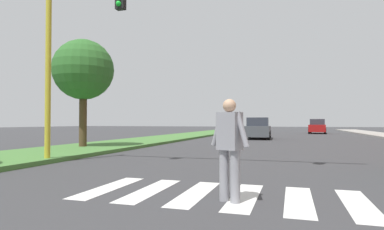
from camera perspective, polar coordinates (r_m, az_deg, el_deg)
The scene contains 8 objects.
ground_plane at distance 27.80m, azimuth 15.66°, elevation -3.95°, with size 140.00×140.00×0.00m, color #38383A.
crosswalk at distance 5.87m, azimuth 9.32°, elevation -14.09°, with size 5.85×2.20×0.01m.
median_strip at distance 27.41m, azimuth -2.55°, elevation -3.88°, with size 4.11×64.00×0.15m, color #477A38.
tree_mid at distance 16.52m, azimuth -18.72°, elevation 7.53°, with size 2.90×2.90×5.16m.
traffic_light_gantry at distance 10.29m, azimuth -12.76°, elevation 15.99°, with size 8.87×0.30×6.00m.
pedestrian_performer at distance 5.33m, azimuth 6.68°, elevation -5.29°, with size 0.71×0.39×1.69m.
sedan_midblock at distance 25.88m, azimuth 11.65°, elevation -2.45°, with size 2.03×4.37×1.67m.
sedan_distant at distance 40.30m, azimuth 21.37°, elevation -1.96°, with size 2.26×4.66×1.69m.
Camera 1 is at (0.80, 2.24, 1.30)m, focal length 30.05 mm.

